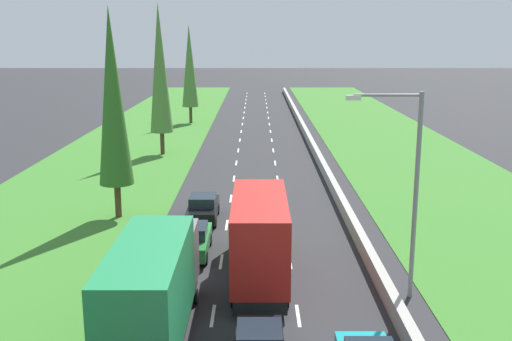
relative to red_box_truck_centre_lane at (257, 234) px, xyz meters
The scene contains 14 objects.
ground_plane 35.20m from the red_box_truck_centre_lane, 90.30° to the left, with size 300.00×300.00×0.00m, color #28282B.
grass_verge_left 37.46m from the red_box_truck_centre_lane, 110.07° to the left, with size 14.00×140.00×0.04m, color #387528.
grass_verge_right 37.94m from the red_box_truck_centre_lane, 68.04° to the left, with size 14.00×140.00×0.04m, color #387528.
median_barrier 35.60m from the red_box_truck_centre_lane, 81.08° to the left, with size 0.44×120.00×0.85m, color #9E9B93.
lane_markings 35.20m from the red_box_truck_centre_lane, 90.30° to the left, with size 3.64×116.00×0.01m.
red_box_truck_centre_lane is the anchor object (origin of this frame).
orange_hatchback_centre_lane 10.30m from the red_box_truck_centre_lane, 91.48° to the left, with size 1.74×3.90×1.72m.
green_box_truck_left_lane 7.31m from the red_box_truck_centre_lane, 122.26° to the right, with size 2.46×9.40×4.18m.
green_sedan_left_lane 4.92m from the red_box_truck_centre_lane, 137.91° to the left, with size 1.82×4.50×1.64m.
black_sedan_left_lane 9.78m from the red_box_truck_centre_lane, 110.80° to the left, with size 1.82×4.50×1.64m.
poplar_tree_second 14.19m from the red_box_truck_centre_lane, 132.29° to the left, with size 2.12×2.12×12.99m.
poplar_tree_third 32.06m from the red_box_truck_centre_lane, 106.92° to the left, with size 2.16×2.16×14.22m.
poplar_tree_fourth 52.00m from the red_box_truck_centre_lane, 99.64° to the left, with size 2.11×2.11×12.58m.
street_light_mast 7.25m from the red_box_truck_centre_lane, 17.59° to the right, with size 3.20×0.28×9.00m.
Camera 1 is at (0.02, -1.59, 11.25)m, focal length 41.96 mm.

